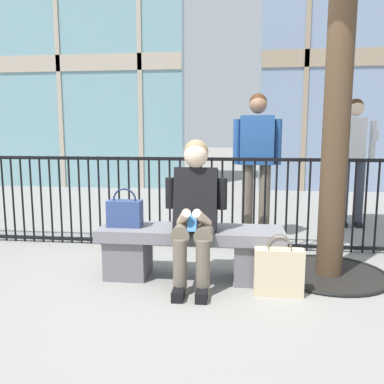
{
  "coord_description": "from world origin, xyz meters",
  "views": [
    {
      "loc": [
        0.4,
        -3.32,
        1.27
      ],
      "look_at": [
        0.0,
        0.1,
        0.75
      ],
      "focal_mm": 37.1,
      "sensor_mm": 36.0,
      "label": 1
    }
  ],
  "objects_px": {
    "seated_person_with_phone": "(195,208)",
    "shopping_bag": "(279,271)",
    "stone_bench": "(191,248)",
    "bystander_further_back": "(257,156)",
    "bystander_at_railing": "(354,153)",
    "handbag_on_bench": "(125,213)"
  },
  "relations": [
    {
      "from": "seated_person_with_phone",
      "to": "shopping_bag",
      "type": "height_order",
      "value": "seated_person_with_phone"
    },
    {
      "from": "stone_bench",
      "to": "bystander_further_back",
      "type": "height_order",
      "value": "bystander_further_back"
    },
    {
      "from": "stone_bench",
      "to": "bystander_at_railing",
      "type": "distance_m",
      "value": 3.03
    },
    {
      "from": "seated_person_with_phone",
      "to": "handbag_on_bench",
      "type": "xyz_separation_m",
      "value": [
        -0.63,
        0.12,
        -0.08
      ]
    },
    {
      "from": "shopping_bag",
      "to": "bystander_at_railing",
      "type": "xyz_separation_m",
      "value": [
        1.2,
        2.5,
        0.81
      ]
    },
    {
      "from": "shopping_bag",
      "to": "stone_bench",
      "type": "bearing_deg",
      "value": 158.66
    },
    {
      "from": "handbag_on_bench",
      "to": "shopping_bag",
      "type": "height_order",
      "value": "handbag_on_bench"
    },
    {
      "from": "bystander_at_railing",
      "to": "handbag_on_bench",
      "type": "bearing_deg",
      "value": -138.45
    },
    {
      "from": "seated_person_with_phone",
      "to": "bystander_further_back",
      "type": "height_order",
      "value": "bystander_further_back"
    },
    {
      "from": "stone_bench",
      "to": "handbag_on_bench",
      "type": "height_order",
      "value": "handbag_on_bench"
    },
    {
      "from": "stone_bench",
      "to": "bystander_at_railing",
      "type": "bearing_deg",
      "value": 48.92
    },
    {
      "from": "bystander_further_back",
      "to": "stone_bench",
      "type": "bearing_deg",
      "value": -114.62
    },
    {
      "from": "handbag_on_bench",
      "to": "bystander_further_back",
      "type": "height_order",
      "value": "bystander_further_back"
    },
    {
      "from": "shopping_bag",
      "to": "bystander_at_railing",
      "type": "relative_size",
      "value": 0.28
    },
    {
      "from": "seated_person_with_phone",
      "to": "stone_bench",
      "type": "bearing_deg",
      "value": 111.55
    },
    {
      "from": "stone_bench",
      "to": "handbag_on_bench",
      "type": "xyz_separation_m",
      "value": [
        -0.58,
        -0.01,
        0.3
      ]
    },
    {
      "from": "stone_bench",
      "to": "handbag_on_bench",
      "type": "distance_m",
      "value": 0.65
    },
    {
      "from": "seated_person_with_phone",
      "to": "handbag_on_bench",
      "type": "height_order",
      "value": "seated_person_with_phone"
    },
    {
      "from": "stone_bench",
      "to": "seated_person_with_phone",
      "type": "xyz_separation_m",
      "value": [
        0.05,
        -0.13,
        0.38
      ]
    },
    {
      "from": "seated_person_with_phone",
      "to": "shopping_bag",
      "type": "bearing_deg",
      "value": -12.98
    },
    {
      "from": "bystander_at_railing",
      "to": "bystander_further_back",
      "type": "height_order",
      "value": "same"
    },
    {
      "from": "stone_bench",
      "to": "shopping_bag",
      "type": "distance_m",
      "value": 0.79
    }
  ]
}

